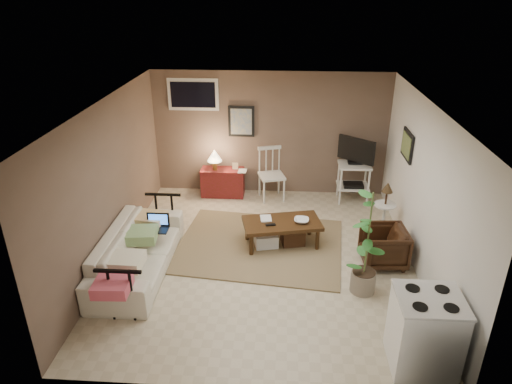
# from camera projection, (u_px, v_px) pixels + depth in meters

# --- Properties ---
(floor) EXTENTS (5.00, 5.00, 0.00)m
(floor) POSITION_uv_depth(u_px,v_px,m) (263.00, 258.00, 7.02)
(floor) COLOR #C1B293
(floor) RESTS_ON ground
(art_back) EXTENTS (0.50, 0.03, 0.60)m
(art_back) POSITION_uv_depth(u_px,v_px,m) (241.00, 121.00, 8.69)
(art_back) COLOR black
(art_right) EXTENTS (0.03, 0.60, 0.45)m
(art_right) POSITION_uv_depth(u_px,v_px,m) (407.00, 145.00, 7.21)
(art_right) COLOR black
(window) EXTENTS (0.96, 0.03, 0.60)m
(window) POSITION_uv_depth(u_px,v_px,m) (193.00, 95.00, 8.53)
(window) COLOR silver
(rug) EXTENTS (2.80, 2.34, 0.02)m
(rug) POSITION_uv_depth(u_px,v_px,m) (260.00, 245.00, 7.35)
(rug) COLOR #866D4E
(rug) RESTS_ON floor
(coffee_table) EXTENTS (1.32, 0.87, 0.46)m
(coffee_table) POSITION_uv_depth(u_px,v_px,m) (281.00, 231.00, 7.26)
(coffee_table) COLOR #3B2510
(coffee_table) RESTS_ON floor
(sofa) EXTENTS (0.65, 2.21, 0.87)m
(sofa) POSITION_uv_depth(u_px,v_px,m) (137.00, 244.00, 6.56)
(sofa) COLOR beige
(sofa) RESTS_ON floor
(sofa_pillows) EXTENTS (0.43, 2.11, 0.15)m
(sofa_pillows) POSITION_uv_depth(u_px,v_px,m) (134.00, 248.00, 6.28)
(sofa_pillows) COLOR beige
(sofa_pillows) RESTS_ON sofa
(sofa_end_rails) EXTENTS (0.60, 2.21, 0.74)m
(sofa_end_rails) POSITION_uv_depth(u_px,v_px,m) (146.00, 248.00, 6.58)
(sofa_end_rails) COLOR black
(sofa_end_rails) RESTS_ON floor
(laptop) EXTENTS (0.34, 0.25, 0.23)m
(laptop) POSITION_uv_depth(u_px,v_px,m) (158.00, 224.00, 6.84)
(laptop) COLOR black
(laptop) RESTS_ON sofa
(red_console) EXTENTS (0.83, 0.37, 0.96)m
(red_console) POSITION_uv_depth(u_px,v_px,m) (222.00, 180.00, 8.96)
(red_console) COLOR maroon
(red_console) RESTS_ON floor
(spindle_chair) EXTENTS (0.57, 0.57, 1.01)m
(spindle_chair) POSITION_uv_depth(u_px,v_px,m) (271.00, 176.00, 8.77)
(spindle_chair) COLOR silver
(spindle_chair) RESTS_ON floor
(tv_stand) EXTENTS (0.62, 0.51, 1.26)m
(tv_stand) POSITION_uv_depth(u_px,v_px,m) (354.00, 169.00, 8.60)
(tv_stand) COLOR silver
(tv_stand) RESTS_ON floor
(side_table) EXTENTS (0.36, 0.36, 0.96)m
(side_table) POSITION_uv_depth(u_px,v_px,m) (386.00, 203.00, 7.41)
(side_table) COLOR silver
(side_table) RESTS_ON floor
(armchair) EXTENTS (0.63, 0.66, 0.64)m
(armchair) POSITION_uv_depth(u_px,v_px,m) (384.00, 245.00, 6.76)
(armchair) COLOR black
(armchair) RESTS_ON floor
(potted_plant) EXTENTS (0.38, 0.38, 1.51)m
(potted_plant) POSITION_uv_depth(u_px,v_px,m) (368.00, 240.00, 5.95)
(potted_plant) COLOR gray
(potted_plant) RESTS_ON floor
(stove) EXTENTS (0.69, 0.64, 0.91)m
(stove) POSITION_uv_depth(u_px,v_px,m) (425.00, 332.00, 4.90)
(stove) COLOR white
(stove) RESTS_ON floor
(bowl) EXTENTS (0.24, 0.08, 0.23)m
(bowl) POSITION_uv_depth(u_px,v_px,m) (302.00, 215.00, 7.12)
(bowl) COLOR #3B2510
(bowl) RESTS_ON coffee_table
(book_table) EXTENTS (0.17, 0.04, 0.24)m
(book_table) POSITION_uv_depth(u_px,v_px,m) (261.00, 212.00, 7.21)
(book_table) COLOR #3B2510
(book_table) RESTS_ON coffee_table
(book_console) EXTENTS (0.16, 0.03, 0.22)m
(book_console) POSITION_uv_depth(u_px,v_px,m) (238.00, 166.00, 8.71)
(book_console) COLOR #3B2510
(book_console) RESTS_ON red_console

